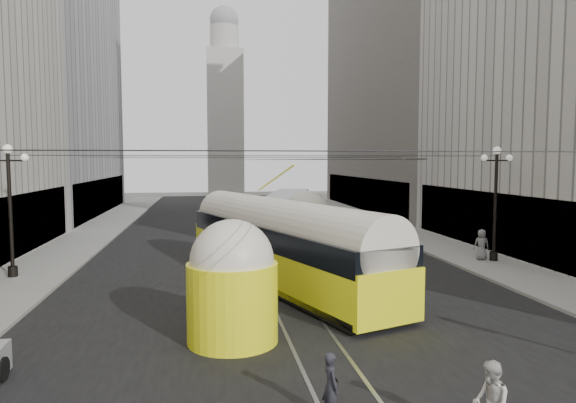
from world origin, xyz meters
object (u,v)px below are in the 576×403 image
object	(u,v)px
pedestrian_crossing_b	(491,403)
pedestrian_crossing_a	(331,385)
streetcar	(281,243)
city_bus	(288,211)
pedestrian_sidewalk_right	(481,245)

from	to	relation	value
pedestrian_crossing_b	pedestrian_crossing_a	bearing A→B (deg)	-100.16
streetcar	pedestrian_crossing_b	distance (m)	14.16
city_bus	pedestrian_crossing_b	world-z (taller)	city_bus
streetcar	pedestrian_crossing_a	distance (m)	12.48
pedestrian_sidewalk_right	streetcar	bearing A→B (deg)	27.75
pedestrian_sidewalk_right	pedestrian_crossing_a	bearing A→B (deg)	63.37
pedestrian_crossing_a	pedestrian_crossing_b	bearing A→B (deg)	-124.67
streetcar	city_bus	size ratio (longest dim) A/B	1.34
city_bus	pedestrian_sidewalk_right	size ratio (longest dim) A/B	7.45
city_bus	pedestrian_sidewalk_right	distance (m)	15.91
pedestrian_crossing_a	pedestrian_sidewalk_right	world-z (taller)	pedestrian_sidewalk_right
pedestrian_crossing_a	pedestrian_crossing_b	xyz separation A→B (m)	(2.95, -1.54, 0.10)
streetcar	city_bus	distance (m)	16.71
pedestrian_crossing_b	streetcar	bearing A→B (deg)	-153.48
pedestrian_crossing_b	pedestrian_sidewalk_right	distance (m)	19.81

